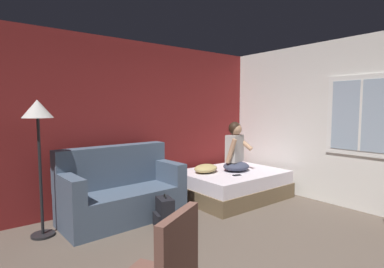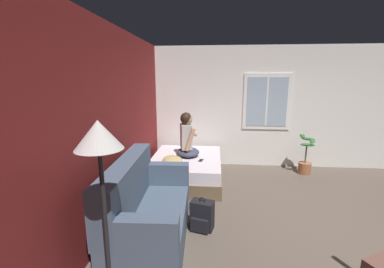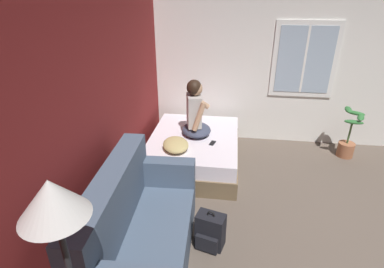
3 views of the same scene
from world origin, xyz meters
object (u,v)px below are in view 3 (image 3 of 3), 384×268
object	(u,v)px
person_seated	(195,113)
throw_pillow	(176,145)
bed	(194,150)
floor_lamp	(58,224)
backpack	(210,231)
potted_plant	(348,140)
cell_phone	(212,143)
couch	(139,232)

from	to	relation	value
person_seated	throw_pillow	size ratio (longest dim) A/B	1.82
bed	floor_lamp	bearing A→B (deg)	174.26
backpack	throw_pillow	bearing A→B (deg)	25.75
throw_pillow	floor_lamp	world-z (taller)	floor_lamp
potted_plant	floor_lamp	bearing A→B (deg)	142.42
floor_lamp	potted_plant	bearing A→B (deg)	-37.58
bed	potted_plant	world-z (taller)	potted_plant
bed	backpack	size ratio (longest dim) A/B	3.89
floor_lamp	cell_phone	bearing A→B (deg)	-12.04
bed	floor_lamp	size ratio (longest dim) A/B	1.05
person_seated	cell_phone	size ratio (longest dim) A/B	6.08
cell_phone	potted_plant	bearing A→B (deg)	34.44
bed	potted_plant	size ratio (longest dim) A/B	2.10
person_seated	couch	bearing A→B (deg)	172.20
couch	throw_pillow	world-z (taller)	couch
cell_phone	potted_plant	size ratio (longest dim) A/B	0.17
bed	floor_lamp	distance (m)	3.28
backpack	floor_lamp	xyz separation A→B (m)	(-1.35, 0.70, 1.24)
couch	throw_pillow	distance (m)	1.56
person_seated	cell_phone	world-z (taller)	person_seated
couch	person_seated	bearing A→B (deg)	-7.80
throw_pillow	floor_lamp	distance (m)	2.74
couch	person_seated	distance (m)	2.13
backpack	potted_plant	distance (m)	3.08
backpack	throw_pillow	world-z (taller)	throw_pillow
couch	throw_pillow	bearing A→B (deg)	-2.57
backpack	cell_phone	bearing A→B (deg)	3.73
potted_plant	bed	bearing A→B (deg)	103.06
bed	backpack	bearing A→B (deg)	-166.80
person_seated	throw_pillow	world-z (taller)	person_seated
couch	backpack	world-z (taller)	couch
couch	floor_lamp	size ratio (longest dim) A/B	1.02
throw_pillow	floor_lamp	size ratio (longest dim) A/B	0.28
throw_pillow	cell_phone	size ratio (longest dim) A/B	3.33
backpack	floor_lamp	world-z (taller)	floor_lamp
throw_pillow	couch	bearing A→B (deg)	177.43
bed	couch	bearing A→B (deg)	172.25
cell_phone	person_seated	bearing A→B (deg)	152.26
backpack	cell_phone	distance (m)	1.52
throw_pillow	bed	bearing A→B (deg)	-24.33
person_seated	floor_lamp	bearing A→B (deg)	174.18
person_seated	bed	bearing A→B (deg)	170.51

